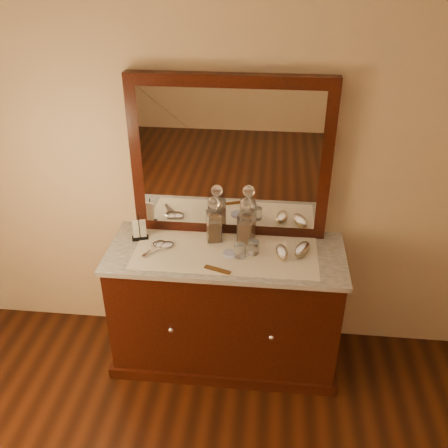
{
  "coord_description": "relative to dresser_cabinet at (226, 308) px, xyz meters",
  "views": [
    {
      "loc": [
        0.25,
        -0.51,
        2.48
      ],
      "look_at": [
        0.0,
        1.85,
        1.1
      ],
      "focal_mm": 39.36,
      "sensor_mm": 36.0,
      "label": 1
    }
  ],
  "objects": [
    {
      "name": "decanter_left",
      "position": [
        -0.09,
        0.12,
        0.56
      ],
      "size": [
        0.11,
        0.11,
        0.3
      ],
      "color": "#925215",
      "rests_on": "lace_runner"
    },
    {
      "name": "napkin_rack",
      "position": [
        -0.55,
        0.09,
        0.5
      ],
      "size": [
        0.12,
        0.09,
        0.15
      ],
      "color": "black",
      "rests_on": "marble_top"
    },
    {
      "name": "mirror_frame",
      "position": [
        0.0,
        0.25,
        0.94
      ],
      "size": [
        1.2,
        0.08,
        1.0
      ],
      "primitive_type": "cube",
      "color": "black",
      "rests_on": "marble_top"
    },
    {
      "name": "brush_near",
      "position": [
        0.34,
        -0.01,
        0.46
      ],
      "size": [
        0.09,
        0.16,
        0.04
      ],
      "color": "#98815D",
      "rests_on": "lace_runner"
    },
    {
      "name": "decanter_right",
      "position": [
        0.11,
        0.12,
        0.56
      ],
      "size": [
        0.11,
        0.11,
        0.31
      ],
      "color": "#925215",
      "rests_on": "lace_runner"
    },
    {
      "name": "lace_runner",
      "position": [
        0.0,
        -0.02,
        0.44
      ],
      "size": [
        1.1,
        0.45,
        0.0
      ],
      "primitive_type": "cube",
      "color": "white",
      "rests_on": "marble_top"
    },
    {
      "name": "brush_far",
      "position": [
        0.46,
        0.03,
        0.47
      ],
      "size": [
        0.13,
        0.18,
        0.05
      ],
      "color": "#98815D",
      "rests_on": "lace_runner"
    },
    {
      "name": "knob_right",
      "position": [
        0.3,
        -0.28,
        0.04
      ],
      "size": [
        0.04,
        0.04,
        0.04
      ],
      "primitive_type": "sphere",
      "color": "silver",
      "rests_on": "dresser_cabinet"
    },
    {
      "name": "dresser_plinth",
      "position": [
        0.0,
        0.0,
        -0.37
      ],
      "size": [
        1.46,
        0.59,
        0.08
      ],
      "primitive_type": "cube",
      "color": "black",
      "rests_on": "floor"
    },
    {
      "name": "knob_left",
      "position": [
        -0.3,
        -0.28,
        0.04
      ],
      "size": [
        0.04,
        0.04,
        0.04
      ],
      "primitive_type": "sphere",
      "color": "silver",
      "rests_on": "dresser_cabinet"
    },
    {
      "name": "dresser_cabinet",
      "position": [
        0.0,
        0.0,
        0.0
      ],
      "size": [
        1.4,
        0.55,
        0.82
      ],
      "primitive_type": "cube",
      "color": "black",
      "rests_on": "floor"
    },
    {
      "name": "mirror_glass",
      "position": [
        0.0,
        0.21,
        0.94
      ],
      "size": [
        1.06,
        0.01,
        0.86
      ],
      "primitive_type": "cube",
      "color": "white",
      "rests_on": "marble_top"
    },
    {
      "name": "marble_top",
      "position": [
        0.0,
        0.0,
        0.42
      ],
      "size": [
        1.44,
        0.59,
        0.03
      ],
      "primitive_type": "cube",
      "color": "silver",
      "rests_on": "dresser_cabinet"
    },
    {
      "name": "hand_mirror_outer",
      "position": [
        -0.42,
        0.0,
        0.45
      ],
      "size": [
        0.13,
        0.21,
        0.02
      ],
      "color": "silver",
      "rests_on": "lace_runner"
    },
    {
      "name": "hand_mirror_inner",
      "position": [
        -0.38,
        -0.0,
        0.45
      ],
      "size": [
        0.18,
        0.2,
        0.02
      ],
      "color": "silver",
      "rests_on": "lace_runner"
    },
    {
      "name": "comb",
      "position": [
        -0.03,
        -0.2,
        0.45
      ],
      "size": [
        0.16,
        0.08,
        0.01
      ],
      "primitive_type": "cube",
      "rotation": [
        0.0,
        0.0,
        -0.33
      ],
      "color": "brown",
      "rests_on": "lace_runner"
    },
    {
      "name": "tumblers",
      "position": [
        0.13,
        -0.03,
        0.48
      ],
      "size": [
        0.15,
        0.12,
        0.08
      ],
      "color": "white",
      "rests_on": "lace_runner"
    },
    {
      "name": "pin_dish",
      "position": [
        0.03,
        -0.04,
        0.45
      ],
      "size": [
        0.09,
        0.09,
        0.02
      ],
      "primitive_type": "cylinder",
      "rotation": [
        0.0,
        0.0,
        0.01
      ],
      "color": "white",
      "rests_on": "lace_runner"
    }
  ]
}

